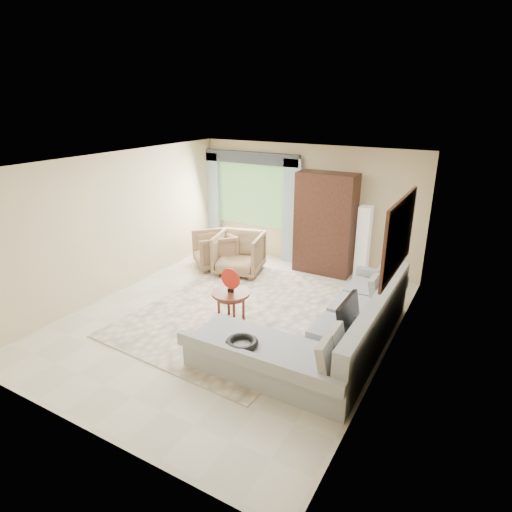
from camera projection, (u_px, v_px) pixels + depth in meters
The scene contains 17 objects.
ground at pixel (233, 318), 7.21m from camera, with size 6.00×6.00×0.00m, color silver.
area_rug at pixel (240, 310), 7.45m from camera, with size 3.00×4.00×0.02m, color beige.
sectional_sofa at pixel (331, 335), 6.14m from camera, with size 2.30×3.46×0.90m.
tv_screen at pixel (349, 316), 5.78m from camera, with size 0.06×0.74×0.48m, color black.
garden_hose at pixel (242, 343), 5.47m from camera, with size 0.43×0.43×0.09m, color black.
coffee_table at pixel (231, 308), 6.85m from camera, with size 0.61×0.61×0.61m.
red_disc at pixel (231, 279), 6.67m from camera, with size 0.34×0.34×0.03m, color red.
armchair_left at pixel (215, 250), 9.28m from camera, with size 0.83×0.86×0.78m, color #977552.
armchair_right at pixel (239, 253), 8.93m from camera, with size 0.93×0.96×0.87m, color #8D704C.
potted_plant at pixel (214, 242), 10.29m from camera, with size 0.43×0.37×0.48m, color #999999.
armoire at pixel (325, 224), 8.81m from camera, with size 1.20×0.55×2.10m, color black.
floor_lamp at pixel (363, 243), 8.59m from camera, with size 0.24×0.24×1.50m, color silver.
window at pixel (252, 195), 9.77m from camera, with size 1.80×0.04×1.40m, color #669E59.
curtain_left at pixel (212, 201), 10.27m from camera, with size 0.40×0.08×2.30m, color #9EB7CC.
curtain_right at pixel (291, 212), 9.30m from camera, with size 0.40×0.08×2.30m, color #9EB7CC.
valance at pixel (250, 158), 9.42m from camera, with size 2.40×0.12×0.26m, color #1E232D.
wall_mirror at pixel (399, 235), 5.75m from camera, with size 0.05×1.70×1.05m.
Camera 1 is at (3.50, -5.37, 3.49)m, focal length 30.00 mm.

